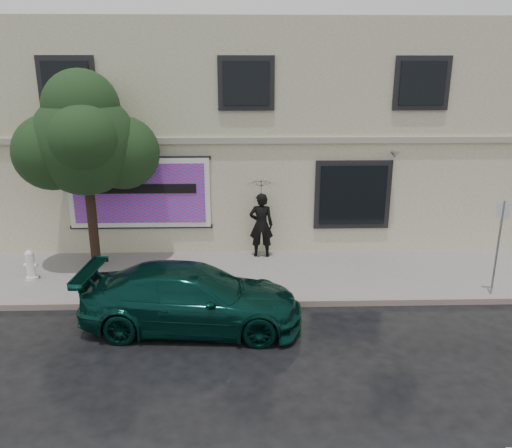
{
  "coord_description": "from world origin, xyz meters",
  "views": [
    {
      "loc": [
        -0.14,
        -9.61,
        5.5
      ],
      "look_at": [
        0.2,
        2.2,
        1.9
      ],
      "focal_mm": 35.0,
      "sensor_mm": 36.0,
      "label": 1
    }
  ],
  "objects_px": {
    "street_tree": "(85,144)",
    "fire_hydrant": "(31,265)",
    "car": "(192,298)",
    "pedestrian": "(261,225)"
  },
  "relations": [
    {
      "from": "street_tree",
      "to": "fire_hydrant",
      "type": "relative_size",
      "value": 5.94
    },
    {
      "from": "car",
      "to": "street_tree",
      "type": "xyz_separation_m",
      "value": [
        -3.09,
        3.43,
        2.95
      ]
    },
    {
      "from": "car",
      "to": "street_tree",
      "type": "height_order",
      "value": "street_tree"
    },
    {
      "from": "car",
      "to": "pedestrian",
      "type": "distance_m",
      "value": 4.43
    },
    {
      "from": "pedestrian",
      "to": "fire_hydrant",
      "type": "height_order",
      "value": "pedestrian"
    },
    {
      "from": "pedestrian",
      "to": "street_tree",
      "type": "distance_m",
      "value": 5.45
    },
    {
      "from": "car",
      "to": "fire_hydrant",
      "type": "height_order",
      "value": "car"
    },
    {
      "from": "car",
      "to": "pedestrian",
      "type": "height_order",
      "value": "pedestrian"
    },
    {
      "from": "car",
      "to": "street_tree",
      "type": "bearing_deg",
      "value": 46.13
    },
    {
      "from": "street_tree",
      "to": "pedestrian",
      "type": "bearing_deg",
      "value": 7.65
    }
  ]
}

